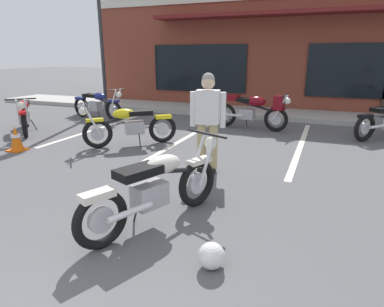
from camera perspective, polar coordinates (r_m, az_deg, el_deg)
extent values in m
plane|color=#515154|center=(4.78, -2.09, -7.70)|extent=(80.00, 80.00, 0.00)
cube|color=#A8A59E|center=(11.52, 12.88, 6.65)|extent=(22.00, 1.80, 0.14)
cube|color=brown|center=(15.08, 15.87, 16.08)|extent=(14.18, 5.67, 4.01)
cube|color=black|center=(12.97, 1.16, 14.25)|extent=(3.63, 0.06, 1.70)
cube|color=black|center=(12.15, 27.64, 12.28)|extent=(3.63, 0.06, 1.70)
cube|color=maroon|center=(11.89, 14.33, 22.07)|extent=(8.51, 0.90, 0.12)
cube|color=silver|center=(9.77, -14.86, 4.39)|extent=(0.12, 4.80, 0.01)
cube|color=silver|center=(8.47, -0.23, 3.14)|extent=(0.12, 4.80, 0.01)
cube|color=silver|center=(7.88, 17.95, 1.31)|extent=(0.12, 4.80, 0.01)
torus|color=black|center=(3.65, -15.18, -10.80)|extent=(0.33, 0.63, 0.64)
cylinder|color=#B7B7BC|center=(3.65, -15.18, -10.80)|extent=(0.16, 0.29, 0.29)
torus|color=black|center=(4.47, 0.86, -5.03)|extent=(0.33, 0.63, 0.64)
cylinder|color=#B7B7BC|center=(4.47, 0.86, -5.03)|extent=(0.16, 0.29, 0.29)
cylinder|color=silver|center=(4.49, 0.92, -0.60)|extent=(0.16, 0.32, 0.66)
cylinder|color=silver|center=(4.37, 2.63, -1.08)|extent=(0.16, 0.32, 0.66)
cylinder|color=black|center=(4.40, 2.51, 3.36)|extent=(0.62, 0.28, 0.03)
sphere|color=silver|center=(4.50, 3.17, 1.79)|extent=(0.22, 0.22, 0.17)
cube|color=beige|center=(4.39, 1.23, -1.25)|extent=(0.27, 0.39, 0.06)
cube|color=#9E9EA3|center=(3.94, -7.23, -6.97)|extent=(0.37, 0.46, 0.28)
cylinder|color=silver|center=(3.66, -10.41, -9.75)|extent=(0.27, 0.54, 0.07)
cylinder|color=black|center=(3.97, -5.10, -2.99)|extent=(0.41, 0.89, 0.26)
ellipsoid|color=beige|center=(3.96, -4.91, -1.83)|extent=(0.42, 0.54, 0.22)
cube|color=black|center=(3.74, -9.08, -3.05)|extent=(0.46, 0.59, 0.10)
cube|color=beige|center=(3.53, -15.80, -6.84)|extent=(0.28, 0.39, 0.08)
cylinder|color=black|center=(4.14, -9.45, -9.81)|extent=(0.13, 0.07, 0.29)
torus|color=black|center=(8.75, 27.24, 3.87)|extent=(0.51, 0.54, 0.64)
cylinder|color=#B7B7BC|center=(8.75, 27.24, 3.87)|extent=(0.24, 0.25, 0.29)
cube|color=#9E9EA3|center=(9.25, 29.77, 4.61)|extent=(0.45, 0.46, 0.28)
cylinder|color=silver|center=(8.88, 29.06, 4.04)|extent=(0.43, 0.45, 0.07)
cube|color=black|center=(9.08, 29.54, 6.53)|extent=(0.56, 0.57, 0.10)
cube|color=black|center=(8.69, 27.40, 5.65)|extent=(0.36, 0.37, 0.08)
cylinder|color=black|center=(9.34, 28.41, 3.27)|extent=(0.11, 0.11, 0.29)
torus|color=black|center=(7.72, -5.02, 4.18)|extent=(0.54, 0.50, 0.64)
cylinder|color=#B7B7BC|center=(7.72, -5.02, 4.18)|extent=(0.26, 0.24, 0.29)
torus|color=black|center=(7.50, -15.73, 3.25)|extent=(0.54, 0.50, 0.64)
cylinder|color=#B7B7BC|center=(7.50, -15.73, 3.25)|extent=(0.26, 0.24, 0.29)
cylinder|color=silver|center=(7.35, -16.65, 5.46)|extent=(0.27, 0.25, 0.66)
cylinder|color=silver|center=(7.52, -16.73, 5.70)|extent=(0.27, 0.25, 0.66)
cylinder|color=black|center=(7.38, -17.52, 7.96)|extent=(0.46, 0.51, 0.03)
sphere|color=silver|center=(7.40, -18.04, 6.84)|extent=(0.24, 0.24, 0.17)
cube|color=yellow|center=(7.44, -16.21, 5.47)|extent=(0.36, 0.34, 0.06)
cube|color=#9E9EA3|center=(7.57, -9.73, 4.38)|extent=(0.46, 0.45, 0.28)
cylinder|color=silver|center=(7.79, -7.21, 4.52)|extent=(0.46, 0.42, 0.07)
cylinder|color=black|center=(7.50, -11.33, 6.05)|extent=(0.74, 0.67, 0.26)
ellipsoid|color=yellow|center=(7.48, -11.52, 6.64)|extent=(0.53, 0.51, 0.22)
cube|color=black|center=(7.54, -8.79, 6.85)|extent=(0.57, 0.55, 0.10)
cube|color=yellow|center=(7.67, -4.92, 6.23)|extent=(0.38, 0.36, 0.08)
cylinder|color=black|center=(7.47, -8.86, 2.21)|extent=(0.11, 0.12, 0.29)
torus|color=black|center=(9.55, 5.66, 6.54)|extent=(0.65, 0.18, 0.64)
cylinder|color=#B7B7BC|center=(9.55, 5.66, 6.54)|extent=(0.29, 0.09, 0.29)
torus|color=black|center=(9.09, 14.05, 5.61)|extent=(0.65, 0.18, 0.64)
cylinder|color=#B7B7BC|center=(9.09, 14.05, 5.61)|extent=(0.29, 0.09, 0.29)
cylinder|color=silver|center=(9.10, 14.95, 7.61)|extent=(0.33, 0.08, 0.66)
cylinder|color=silver|center=(8.92, 14.66, 7.47)|extent=(0.33, 0.08, 0.66)
cylinder|color=black|center=(8.95, 15.46, 9.51)|extent=(0.11, 0.66, 0.03)
sphere|color=silver|center=(8.95, 15.89, 8.57)|extent=(0.19, 0.19, 0.17)
cube|color=maroon|center=(9.03, 14.43, 7.45)|extent=(0.37, 0.18, 0.06)
cube|color=#9E9EA3|center=(9.31, 9.31, 6.64)|extent=(0.43, 0.29, 0.28)
cylinder|color=silver|center=(9.31, 6.85, 6.50)|extent=(0.55, 0.14, 0.07)
cylinder|color=black|center=(9.20, 10.56, 7.98)|extent=(0.94, 0.17, 0.26)
ellipsoid|color=maroon|center=(9.18, 10.84, 8.70)|extent=(0.55, 0.36, 0.26)
cube|color=maroon|center=(9.00, 14.55, 8.33)|extent=(0.27, 0.31, 0.36)
cube|color=black|center=(9.28, 8.83, 9.01)|extent=(0.43, 0.29, 0.10)
cube|color=maroon|center=(9.39, 7.11, 9.41)|extent=(0.34, 0.24, 0.16)
cylinder|color=black|center=(9.54, 9.22, 5.30)|extent=(0.04, 0.14, 0.29)
torus|color=black|center=(10.53, -26.33, 5.84)|extent=(0.53, 0.52, 0.64)
cylinder|color=#B7B7BC|center=(10.53, -26.33, 5.84)|extent=(0.25, 0.24, 0.29)
torus|color=black|center=(9.11, -26.55, 4.39)|extent=(0.53, 0.52, 0.64)
cylinder|color=#B7B7BC|center=(9.11, -26.55, 4.39)|extent=(0.25, 0.24, 0.29)
cylinder|color=silver|center=(8.96, -26.26, 6.34)|extent=(0.26, 0.26, 0.66)
cylinder|color=silver|center=(8.96, -27.41, 6.20)|extent=(0.26, 0.26, 0.66)
cylinder|color=black|center=(8.84, -27.12, 8.22)|extent=(0.48, 0.50, 0.03)
sphere|color=silver|center=(8.78, -27.02, 7.26)|extent=(0.24, 0.24, 0.17)
cube|color=#B70F14|center=(9.02, -26.81, 6.20)|extent=(0.36, 0.35, 0.06)
cube|color=#9E9EA3|center=(9.88, -26.48, 5.70)|extent=(0.45, 0.45, 0.28)
cylinder|color=silver|center=(10.26, -27.17, 5.72)|extent=(0.44, 0.43, 0.07)
cylinder|color=black|center=(9.65, -26.70, 6.90)|extent=(0.72, 0.70, 0.26)
ellipsoid|color=#B70F14|center=(9.62, -26.76, 7.35)|extent=(0.53, 0.52, 0.22)
cube|color=black|center=(9.98, -26.69, 7.63)|extent=(0.57, 0.56, 0.10)
cube|color=#B70F14|center=(10.51, -26.52, 7.35)|extent=(0.37, 0.37, 0.08)
cylinder|color=black|center=(9.99, -25.25, 4.43)|extent=(0.11, 0.11, 0.29)
torus|color=black|center=(11.53, -18.24, 7.51)|extent=(0.65, 0.22, 0.64)
cylinder|color=#B7B7BC|center=(11.53, -18.24, 7.51)|extent=(0.29, 0.11, 0.29)
torus|color=black|center=(10.47, -13.18, 7.06)|extent=(0.65, 0.22, 0.64)
cylinder|color=#B7B7BC|center=(10.47, -13.18, 7.06)|extent=(0.29, 0.11, 0.29)
cylinder|color=silver|center=(10.41, -12.55, 8.83)|extent=(0.33, 0.10, 0.66)
cylinder|color=silver|center=(10.29, -13.26, 8.70)|extent=(0.33, 0.10, 0.66)
cylinder|color=black|center=(10.26, -12.70, 10.52)|extent=(0.15, 0.65, 0.03)
sphere|color=silver|center=(10.22, -12.32, 9.73)|extent=(0.20, 0.20, 0.17)
cube|color=navy|center=(10.39, -13.13, 8.68)|extent=(0.38, 0.20, 0.06)
cube|color=#9E9EA3|center=(11.04, -16.14, 7.74)|extent=(0.44, 0.31, 0.28)
cylinder|color=silver|center=(11.23, -17.93, 7.53)|extent=(0.55, 0.17, 0.07)
cylinder|color=black|center=(10.86, -15.53, 8.93)|extent=(0.94, 0.23, 0.26)
ellipsoid|color=navy|center=(10.83, -15.50, 9.35)|extent=(0.52, 0.34, 0.22)
cube|color=black|center=(11.10, -16.76, 9.41)|extent=(0.56, 0.37, 0.10)
cube|color=navy|center=(11.51, -18.43, 8.89)|extent=(0.38, 0.22, 0.08)
cylinder|color=black|center=(11.25, -15.59, 6.59)|extent=(0.05, 0.14, 0.29)
cube|color=black|center=(5.82, 3.48, -2.80)|extent=(0.14, 0.25, 0.08)
cube|color=black|center=(5.84, 1.53, -2.68)|extent=(0.14, 0.25, 0.08)
cylinder|color=tan|center=(5.73, 3.60, 1.29)|extent=(0.18, 0.18, 0.80)
cylinder|color=tan|center=(5.76, 1.63, 1.40)|extent=(0.18, 0.18, 0.80)
cube|color=silver|center=(5.61, 2.70, 7.87)|extent=(0.41, 0.29, 0.56)
cylinder|color=silver|center=(5.58, 5.26, 7.37)|extent=(0.12, 0.12, 0.58)
cylinder|color=silver|center=(5.65, 0.17, 7.55)|extent=(0.12, 0.12, 0.58)
sphere|color=beige|center=(5.56, 2.76, 11.95)|extent=(0.26, 0.26, 0.22)
sphere|color=gray|center=(5.57, 2.78, 12.47)|extent=(0.25, 0.25, 0.21)
sphere|color=silver|center=(3.32, 3.31, -16.94)|extent=(0.26, 0.26, 0.26)
cube|color=black|center=(3.41, 3.90, -16.12)|extent=(0.18, 0.03, 0.09)
cube|color=orange|center=(8.01, -27.47, 0.56)|extent=(0.34, 0.34, 0.03)
cone|color=orange|center=(7.95, -27.72, 2.39)|extent=(0.26, 0.26, 0.50)
cylinder|color=white|center=(7.94, -27.76, 2.67)|extent=(0.19, 0.19, 0.06)
cylinder|color=#2D2D33|center=(12.60, -15.23, 19.53)|extent=(0.12, 0.12, 5.48)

